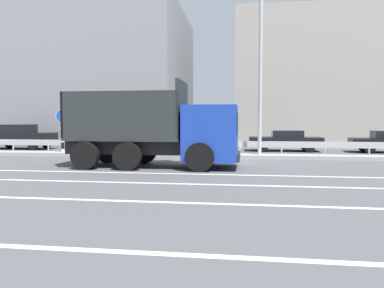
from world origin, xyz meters
TOP-DOWN VIEW (x-y plane):
  - ground_plane at (0.00, 0.00)m, footprint 320.00×320.00m
  - lane_strip_0 at (-2.31, -3.88)m, footprint 53.01×0.16m
  - lane_strip_1 at (-2.31, -5.89)m, footprint 53.01×0.16m
  - lane_strip_2 at (-2.31, -8.34)m, footprint 53.01×0.16m
  - median_island at (0.00, 1.96)m, footprint 29.16×1.10m
  - median_guardrail at (-0.00, 2.89)m, footprint 53.01×0.09m
  - dump_truck at (-1.47, -2.09)m, footprint 6.75×2.66m
  - median_road_sign at (-8.11, 1.96)m, footprint 0.71×0.16m
  - street_lamp_1 at (2.02, 1.74)m, footprint 0.71×2.75m
  - parked_car_1 at (-13.08, 5.95)m, footprint 4.33×1.96m
  - parked_car_2 at (-7.01, 6.33)m, footprint 4.07×1.99m
  - parked_car_3 at (-1.35, 5.84)m, footprint 4.17×2.00m
  - parked_car_4 at (3.72, 6.62)m, footprint 4.25×1.94m
  - background_building_0 at (-11.14, 14.07)m, footprint 14.82×12.48m
  - background_building_1 at (10.09, 17.82)m, footprint 19.06×12.75m

SIDE VIEW (x-z plane):
  - ground_plane at x=0.00m, z-range 0.00..0.00m
  - lane_strip_0 at x=-2.31m, z-range 0.00..0.01m
  - lane_strip_1 at x=-2.31m, z-range 0.00..0.01m
  - lane_strip_2 at x=-2.31m, z-range 0.00..0.01m
  - median_island at x=0.00m, z-range 0.00..0.18m
  - median_guardrail at x=0.00m, z-range 0.18..0.96m
  - parked_car_4 at x=3.72m, z-range 0.03..1.28m
  - parked_car_3 at x=-1.35m, z-range -0.01..1.55m
  - parked_car_1 at x=-13.08m, z-range 0.00..1.58m
  - parked_car_2 at x=-7.01m, z-range -0.01..1.60m
  - dump_truck at x=-1.47m, z-range -0.43..2.91m
  - median_road_sign at x=-8.11m, z-range 0.06..2.49m
  - background_building_1 at x=10.09m, z-range 0.00..10.29m
  - street_lamp_1 at x=2.02m, z-range 0.55..9.77m
  - background_building_0 at x=-11.14m, z-range 0.00..10.78m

